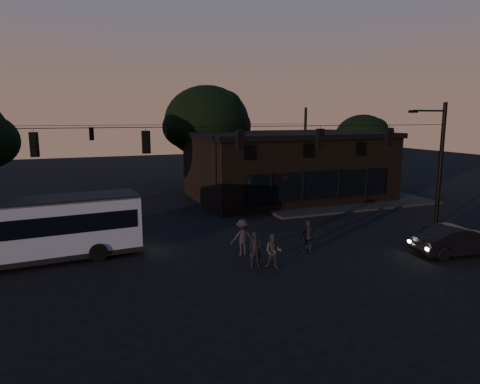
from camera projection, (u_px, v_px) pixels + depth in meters
name	position (u px, v px, depth m)	size (l,w,h in m)	color
ground	(275.00, 278.00, 17.93)	(120.00, 120.00, 0.00)	black
sidewalk_far_right	(330.00, 198.00, 35.11)	(14.00, 10.00, 0.15)	black
building	(287.00, 165.00, 35.36)	(15.40, 10.41, 5.40)	black
tree_behind	(207.00, 122.00, 38.43)	(7.60, 7.60, 9.43)	black
tree_right	(362.00, 138.00, 40.17)	(5.20, 5.20, 6.86)	black
signal_rig_near	(240.00, 163.00, 20.81)	(26.24, 0.30, 7.50)	black
signal_rig_far	(169.00, 147.00, 35.48)	(26.24, 0.30, 7.50)	black
bus	(21.00, 229.00, 19.38)	(10.65, 3.15, 2.96)	#8B97B1
car	(458.00, 240.00, 20.81)	(1.53, 4.40, 1.45)	black
pedestrian_a	(255.00, 249.00, 19.14)	(0.58, 0.38, 1.60)	black
pedestrian_b	(273.00, 251.00, 18.96)	(0.76, 0.59, 1.56)	#2E2A29
pedestrian_c	(308.00, 236.00, 21.16)	(0.96, 0.40, 1.63)	#26222A
pedestrian_d	(243.00, 237.00, 20.72)	(1.15, 0.66, 1.78)	black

